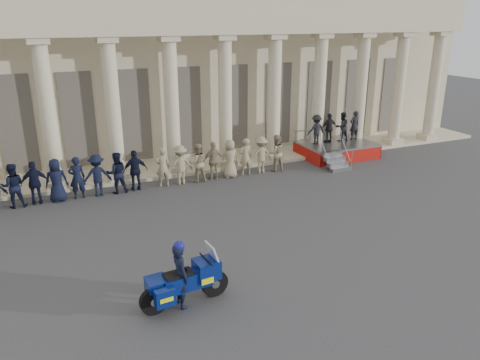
{
  "coord_description": "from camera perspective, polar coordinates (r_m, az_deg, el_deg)",
  "views": [
    {
      "loc": [
        -4.32,
        -12.45,
        7.04
      ],
      "look_at": [
        1.95,
        1.82,
        1.6
      ],
      "focal_mm": 35.0,
      "sensor_mm": 36.0,
      "label": 1
    }
  ],
  "objects": [
    {
      "name": "ground",
      "position": [
        14.94,
        -4.09,
        -8.93
      ],
      "size": [
        90.0,
        90.0,
        0.0
      ],
      "primitive_type": "plane",
      "color": "#38383A",
      "rests_on": "ground"
    },
    {
      "name": "building",
      "position": [
        27.65,
        -15.05,
        13.4
      ],
      "size": [
        40.0,
        12.5,
        9.0
      ],
      "color": "#C1B391",
      "rests_on": "ground"
    },
    {
      "name": "officer_rank",
      "position": [
        20.05,
        -19.49,
        0.23
      ],
      "size": [
        19.49,
        0.67,
        1.77
      ],
      "color": "black",
      "rests_on": "ground"
    },
    {
      "name": "reviewing_stand",
      "position": [
        25.11,
        11.37,
        5.37
      ],
      "size": [
        3.76,
        3.73,
        2.31
      ],
      "color": "gray",
      "rests_on": "ground"
    },
    {
      "name": "motorcycle",
      "position": [
        12.28,
        -6.66,
        -12.16
      ],
      "size": [
        2.42,
        1.02,
        1.55
      ],
      "rotation": [
        0.0,
        0.0,
        0.09
      ],
      "color": "black",
      "rests_on": "ground"
    },
    {
      "name": "rider",
      "position": [
        12.11,
        -7.29,
        -11.34
      ],
      "size": [
        0.48,
        0.67,
        1.84
      ],
      "rotation": [
        0.0,
        0.0,
        1.67
      ],
      "color": "black",
      "rests_on": "ground"
    }
  ]
}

